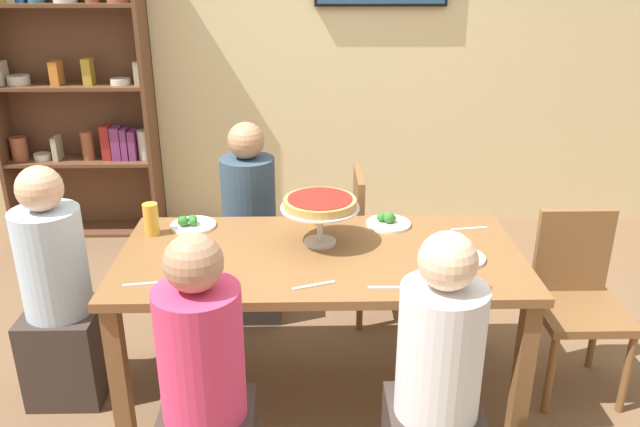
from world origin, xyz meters
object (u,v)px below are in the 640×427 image
at_px(salad_plate_spare, 388,222).
at_px(beer_glass_amber_short, 315,209).
at_px(cutlery_knife_near, 390,287).
at_px(bookshelf, 72,83).
at_px(chair_head_east, 576,294).
at_px(beer_glass_amber_tall, 468,276).
at_px(cutlery_fork_far, 145,284).
at_px(deep_dish_pizza_stand, 320,206).
at_px(beer_glass_amber_spare, 151,219).
at_px(salad_plate_far_diner, 192,224).
at_px(diner_head_west, 59,303).
at_px(water_glass_clear_near, 441,279).
at_px(salad_plate_near_diner, 459,255).
at_px(chair_far_right, 377,238).
at_px(diner_near_left, 205,403).
at_px(dining_table, 320,270).
at_px(diner_far_left, 250,236).
at_px(cutlery_fork_near, 314,285).
at_px(cutlery_knife_far, 469,228).
at_px(diner_near_right, 436,400).

height_order(salad_plate_spare, beer_glass_amber_short, beer_glass_amber_short).
relative_size(salad_plate_spare, cutlery_knife_near, 1.22).
xyz_separation_m(bookshelf, chair_head_east, (2.94, -1.96, -0.64)).
distance_m(beer_glass_amber_tall, cutlery_knife_near, 0.31).
bearing_deg(cutlery_knife_near, cutlery_fork_far, 177.36).
bearing_deg(deep_dish_pizza_stand, salad_plate_spare, 31.13).
relative_size(chair_head_east, beer_glass_amber_spare, 5.62).
height_order(deep_dish_pizza_stand, salad_plate_far_diner, deep_dish_pizza_stand).
xyz_separation_m(salad_plate_spare, cutlery_fork_far, (-1.05, -0.59, -0.02)).
distance_m(diner_head_west, cutlery_fork_far, 0.62).
relative_size(diner_head_west, water_glass_clear_near, 11.51).
relative_size(salad_plate_near_diner, cutlery_knife_near, 1.25).
xyz_separation_m(salad_plate_spare, water_glass_clear_near, (0.13, -0.66, 0.03)).
distance_m(chair_far_right, cutlery_knife_near, 1.08).
height_order(diner_near_left, beer_glass_amber_spare, diner_near_left).
bearing_deg(deep_dish_pizza_stand, salad_plate_far_diner, 162.00).
height_order(dining_table, cutlery_knife_near, cutlery_knife_near).
xyz_separation_m(deep_dish_pizza_stand, cutlery_knife_near, (0.27, -0.43, -0.18)).
relative_size(diner_far_left, cutlery_fork_near, 6.39).
distance_m(chair_far_right, cutlery_knife_far, 0.66).
relative_size(diner_near_left, cutlery_fork_near, 6.39).
bearing_deg(diner_near_left, chair_head_east, -65.01).
height_order(diner_far_left, salad_plate_far_diner, diner_far_left).
xyz_separation_m(dining_table, cutlery_knife_near, (0.27, -0.33, 0.09)).
xyz_separation_m(diner_near_left, beer_glass_amber_tall, (1.00, 0.35, 0.31)).
xyz_separation_m(diner_near_right, chair_far_right, (-0.06, 1.43, -0.01)).
bearing_deg(beer_glass_amber_spare, chair_head_east, -4.71).
relative_size(diner_near_left, beer_glass_amber_tall, 8.73).
distance_m(chair_far_right, beer_glass_amber_short, 0.60).
distance_m(diner_head_west, water_glass_clear_near, 1.74).
height_order(cutlery_fork_far, cutlery_knife_far, same).
bearing_deg(dining_table, beer_glass_amber_short, 93.03).
relative_size(diner_near_right, cutlery_knife_far, 6.39).
bearing_deg(diner_far_left, deep_dish_pizza_stand, 30.46).
xyz_separation_m(beer_glass_amber_spare, cutlery_knife_near, (1.07, -0.55, -0.07)).
xyz_separation_m(diner_head_west, salad_plate_near_diner, (1.80, -0.09, 0.27)).
xyz_separation_m(salad_plate_near_diner, beer_glass_amber_tall, (-0.03, -0.28, 0.05)).
distance_m(salad_plate_near_diner, cutlery_fork_far, 1.33).
bearing_deg(beer_glass_amber_short, diner_head_west, -164.14).
bearing_deg(beer_glass_amber_short, bookshelf, 135.61).
relative_size(bookshelf, diner_near_right, 1.92).
bearing_deg(cutlery_knife_far, beer_glass_amber_spare, -7.07).
height_order(deep_dish_pizza_stand, salad_plate_spare, deep_dish_pizza_stand).
bearing_deg(beer_glass_amber_short, water_glass_clear_near, -54.95).
bearing_deg(salad_plate_near_diner, chair_head_east, 12.55).
relative_size(diner_head_west, salad_plate_spare, 5.23).
height_order(chair_head_east, cutlery_knife_near, chair_head_east).
relative_size(chair_head_east, salad_plate_far_diner, 3.92).
bearing_deg(beer_glass_amber_short, diner_near_right, -68.51).
relative_size(chair_head_east, salad_plate_spare, 3.96).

